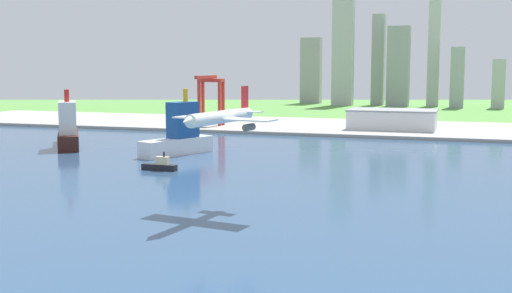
# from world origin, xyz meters

# --- Properties ---
(ground_plane) EXTENTS (2400.00, 2400.00, 0.00)m
(ground_plane) POSITION_xyz_m (0.00, 300.00, 0.00)
(ground_plane) COLOR #569340
(water_bay) EXTENTS (840.00, 360.00, 0.15)m
(water_bay) POSITION_xyz_m (0.00, 240.00, 0.07)
(water_bay) COLOR #2D4C70
(water_bay) RESTS_ON ground
(industrial_pier) EXTENTS (840.00, 140.00, 2.50)m
(industrial_pier) POSITION_xyz_m (0.00, 490.00, 1.25)
(industrial_pier) COLOR #9F9E96
(industrial_pier) RESTS_ON ground
(airplane_landing) EXTENTS (38.46, 44.13, 14.63)m
(airplane_landing) POSITION_xyz_m (-17.70, 168.56, 33.33)
(airplane_landing) COLOR white
(tugboat_small) EXTENTS (18.21, 4.06, 9.24)m
(tugboat_small) POSITION_xyz_m (-79.75, 244.64, 2.65)
(tugboat_small) COLOR black
(tugboat_small) RESTS_ON water_bay
(cargo_ship) EXTENTS (46.64, 60.34, 36.80)m
(cargo_ship) POSITION_xyz_m (-176.72, 308.92, 10.68)
(cargo_ship) COLOR #381914
(cargo_ship) RESTS_ON water_bay
(ferry_boat) EXTENTS (28.50, 50.04, 37.99)m
(ferry_boat) POSITION_xyz_m (-95.95, 300.85, 11.11)
(ferry_boat) COLOR white
(ferry_boat) RESTS_ON water_bay
(port_crane_red) EXTENTS (20.60, 40.83, 41.22)m
(port_crane_red) POSITION_xyz_m (-141.04, 456.96, 31.50)
(port_crane_red) COLOR #B72D23
(port_crane_red) RESTS_ON industrial_pier
(warehouse_main) EXTENTS (67.30, 40.45, 15.26)m
(warehouse_main) POSITION_xyz_m (6.01, 472.95, 10.15)
(warehouse_main) COLOR white
(warehouse_main) RESTS_ON industrial_pier
(distant_skyline) EXTENTS (320.81, 62.48, 155.74)m
(distant_skyline) POSITION_xyz_m (-21.95, 820.77, 57.26)
(distant_skyline) COLOR #9A979C
(distant_skyline) RESTS_ON ground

